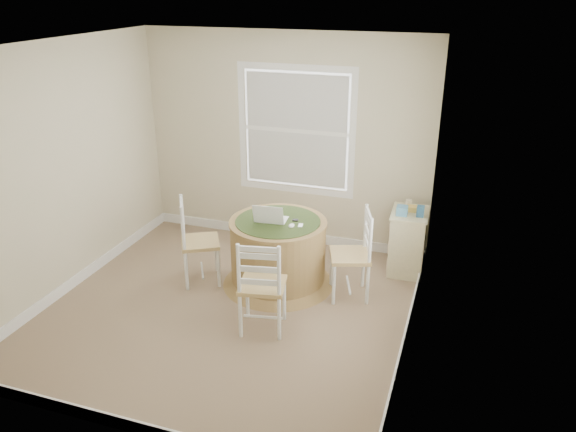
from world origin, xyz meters
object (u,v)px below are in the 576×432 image
(round_table, at_px, (278,250))
(chair_left, at_px, (200,242))
(chair_near, at_px, (262,285))
(corner_chest, at_px, (408,242))
(chair_right, at_px, (350,255))
(laptop, at_px, (271,219))

(round_table, xyz_separation_m, chair_left, (-0.83, -0.21, 0.07))
(round_table, height_order, chair_near, chair_near)
(corner_chest, bearing_deg, round_table, -152.13)
(chair_left, height_order, corner_chest, chair_left)
(chair_near, bearing_deg, corner_chest, -136.63)
(chair_left, distance_m, chair_right, 1.64)
(chair_left, bearing_deg, chair_near, -153.53)
(chair_near, relative_size, corner_chest, 1.31)
(chair_left, height_order, chair_right, same)
(round_table, relative_size, chair_right, 1.29)
(corner_chest, bearing_deg, chair_right, -125.73)
(chair_near, distance_m, chair_right, 1.08)
(chair_right, relative_size, laptop, 2.71)
(round_table, relative_size, chair_left, 1.29)
(round_table, bearing_deg, chair_right, -10.93)
(laptop, distance_m, corner_chest, 1.63)
(chair_left, relative_size, chair_near, 1.00)
(chair_near, height_order, chair_right, same)
(chair_left, xyz_separation_m, laptop, (0.76, 0.18, 0.30))
(chair_near, xyz_separation_m, corner_chest, (1.15, 1.62, -0.11))
(round_table, distance_m, corner_chest, 1.50)
(chair_near, height_order, laptop, laptop)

